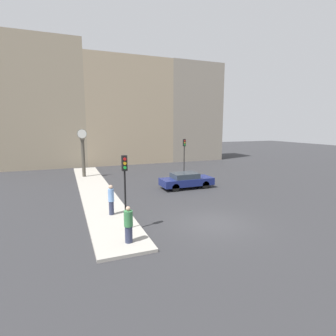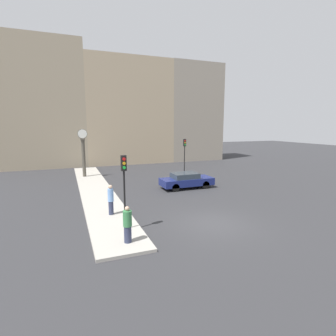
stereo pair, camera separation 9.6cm
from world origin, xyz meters
name	(u,v)px [view 2 (the right image)]	position (x,y,z in m)	size (l,w,h in m)	color
ground_plane	(214,223)	(0.00, 0.00, 0.00)	(120.00, 120.00, 0.00)	#2D2D30
sidewalk_corner	(96,190)	(-5.25, 9.78, 0.07)	(2.54, 23.57, 0.15)	#A39E93
building_row	(118,110)	(-0.32, 25.30, 7.44)	(30.72, 5.00, 15.77)	gray
sedan_car	(186,180)	(2.11, 7.99, 0.69)	(4.49, 1.83, 1.33)	navy
traffic_light_near	(124,177)	(-4.77, 0.65, 2.84)	(0.26, 0.24, 3.76)	black
traffic_light_far	(185,150)	(4.37, 13.24, 2.79)	(0.26, 0.24, 3.90)	black
street_clock	(83,154)	(-5.71, 15.80, 2.49)	(0.95, 0.45, 4.82)	#4C473D
pedestrian_blue_stripe	(111,200)	(-5.08, 3.12, 1.05)	(0.33, 0.33, 1.78)	#2D334C
pedestrian_green_hoodie	(128,225)	(-4.99, -0.89, 0.97)	(0.39, 0.39, 1.67)	#2D334C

